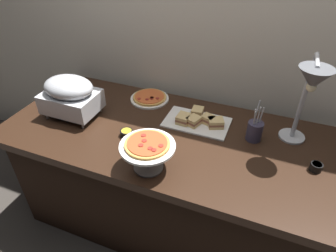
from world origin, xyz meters
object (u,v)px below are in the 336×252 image
object	(u,v)px
heat_lamp	(311,86)
utensil_holder	(255,130)
pizza_plate_front	(150,98)
sauce_cup_far	(316,167)
pizza_plate_center	(148,148)
chafing_dish	(70,94)
sandwich_platter	(198,120)
sauce_cup_near	(127,133)

from	to	relation	value
heat_lamp	utensil_holder	distance (m)	0.38
pizza_plate_front	sauce_cup_far	world-z (taller)	sauce_cup_far
pizza_plate_center	sauce_cup_far	size ratio (longest dim) A/B	4.66
chafing_dish	sandwich_platter	distance (m)	0.77
heat_lamp	utensil_holder	world-z (taller)	heat_lamp
chafing_dish	pizza_plate_center	distance (m)	0.67
pizza_plate_front	utensil_holder	world-z (taller)	utensil_holder
utensil_holder	sauce_cup_near	bearing A→B (deg)	-160.81
chafing_dish	heat_lamp	bearing A→B (deg)	5.94
pizza_plate_center	sauce_cup_near	size ratio (longest dim) A/B	3.79
utensil_holder	pizza_plate_front	bearing A→B (deg)	166.23
heat_lamp	sauce_cup_near	bearing A→B (deg)	-167.17
utensil_holder	sandwich_platter	bearing A→B (deg)	174.77
chafing_dish	sandwich_platter	bearing A→B (deg)	14.87
heat_lamp	sauce_cup_near	world-z (taller)	heat_lamp
sandwich_platter	sauce_cup_far	distance (m)	0.66
pizza_plate_center	utensil_holder	size ratio (longest dim) A/B	1.15
pizza_plate_center	sauce_cup_near	world-z (taller)	pizza_plate_center
chafing_dish	pizza_plate_front	bearing A→B (deg)	43.64
pizza_plate_front	sauce_cup_near	world-z (taller)	sauce_cup_near
pizza_plate_front	pizza_plate_center	world-z (taller)	pizza_plate_center
sandwich_platter	utensil_holder	world-z (taller)	utensil_holder
chafing_dish	utensil_holder	size ratio (longest dim) A/B	1.39
pizza_plate_center	utensil_holder	distance (m)	0.61
chafing_dish	sauce_cup_far	distance (m)	1.39
chafing_dish	sauce_cup_near	xyz separation A→B (m)	(0.40, -0.06, -0.13)
pizza_plate_front	utensil_holder	xyz separation A→B (m)	(0.71, -0.17, 0.05)
chafing_dish	sandwich_platter	size ratio (longest dim) A/B	0.84
sauce_cup_near	utensil_holder	xyz separation A→B (m)	(0.66, 0.23, 0.04)
heat_lamp	sauce_cup_far	size ratio (longest dim) A/B	8.75
sauce_cup_far	pizza_plate_front	bearing A→B (deg)	163.31
chafing_dish	sauce_cup_far	xyz separation A→B (m)	(1.38, 0.03, -0.12)
chafing_dish	pizza_plate_front	world-z (taller)	chafing_dish
sauce_cup_far	utensil_holder	world-z (taller)	utensil_holder
utensil_holder	pizza_plate_center	bearing A→B (deg)	-136.60
pizza_plate_center	sandwich_platter	world-z (taller)	pizza_plate_center
sandwich_platter	utensil_holder	distance (m)	0.33
pizza_plate_front	utensil_holder	size ratio (longest dim) A/B	1.11
sauce_cup_far	utensil_holder	distance (m)	0.35
pizza_plate_front	sauce_cup_near	bearing A→B (deg)	-83.78
chafing_dish	utensil_holder	distance (m)	1.08
sauce_cup_far	heat_lamp	bearing A→B (deg)	140.90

